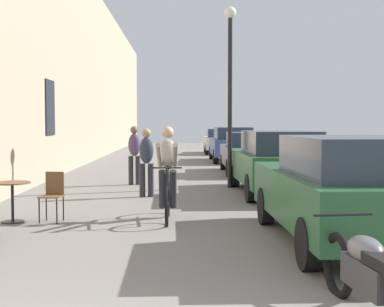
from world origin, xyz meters
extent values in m
cube|color=tan|center=(-3.45, 14.00, 4.09)|extent=(0.50, 68.00, 8.19)
cube|color=black|center=(-3.18, 13.64, 2.25)|extent=(0.04, 1.10, 1.70)
cylinder|color=black|center=(-2.17, 6.47, 0.01)|extent=(0.40, 0.40, 0.02)
cylinder|color=black|center=(-2.17, 6.47, 0.36)|extent=(0.05, 0.05, 0.67)
cylinder|color=brown|center=(-2.17, 6.47, 0.71)|extent=(0.64, 0.64, 0.02)
cylinder|color=black|center=(-1.34, 6.29, 0.23)|extent=(0.02, 0.02, 0.45)
cylinder|color=black|center=(-1.66, 6.34, 0.23)|extent=(0.02, 0.02, 0.45)
cylinder|color=black|center=(-1.29, 6.61, 0.23)|extent=(0.02, 0.02, 0.45)
cylinder|color=black|center=(-1.61, 6.66, 0.23)|extent=(0.02, 0.02, 0.45)
cube|color=brown|center=(-1.48, 6.47, 0.46)|extent=(0.43, 0.43, 0.02)
cube|color=brown|center=(-1.45, 6.65, 0.68)|extent=(0.34, 0.07, 0.42)
torus|color=black|center=(0.59, 6.07, 0.33)|extent=(0.05, 0.71, 0.71)
torus|color=black|center=(0.60, 7.12, 0.33)|extent=(0.05, 0.71, 0.71)
cylinder|color=black|center=(0.60, 7.03, 0.61)|extent=(0.04, 0.21, 0.58)
cylinder|color=black|center=(0.60, 6.53, 0.95)|extent=(0.04, 0.82, 0.14)
cylinder|color=black|center=(0.59, 6.10, 0.67)|extent=(0.04, 0.09, 0.67)
cylinder|color=black|center=(0.60, 6.62, 0.37)|extent=(0.04, 1.00, 0.12)
cylinder|color=black|center=(0.59, 6.12, 1.00)|extent=(0.52, 0.03, 0.03)
ellipsoid|color=black|center=(0.60, 6.94, 0.93)|extent=(0.12, 0.24, 0.06)
ellipsoid|color=#9E9384|center=(0.60, 6.86, 1.21)|extent=(0.34, 0.35, 0.59)
sphere|color=tan|center=(0.60, 6.82, 1.60)|extent=(0.22, 0.22, 0.22)
cylinder|color=#26262D|center=(0.70, 6.79, 0.55)|extent=(0.13, 0.40, 0.75)
cylinder|color=#26262D|center=(0.50, 6.79, 0.55)|extent=(0.13, 0.40, 0.75)
cylinder|color=#9E9384|center=(0.74, 6.47, 1.20)|extent=(0.10, 0.75, 0.48)
cylinder|color=#9E9384|center=(0.45, 6.48, 1.20)|extent=(0.11, 0.75, 0.48)
cylinder|color=#26262D|center=(-0.07, 9.72, 0.40)|extent=(0.14, 0.14, 0.80)
cylinder|color=#26262D|center=(0.12, 9.75, 0.40)|extent=(0.14, 0.14, 0.80)
ellipsoid|color=#2D3342|center=(0.02, 9.73, 1.12)|extent=(0.37, 0.28, 0.63)
sphere|color=#A57A5B|center=(0.02, 9.73, 1.53)|extent=(0.22, 0.22, 0.22)
cylinder|color=#26262D|center=(-0.38, 12.29, 0.41)|extent=(0.14, 0.14, 0.82)
cylinder|color=#26262D|center=(-0.58, 12.29, 0.41)|extent=(0.14, 0.14, 0.82)
ellipsoid|color=#4C3D5B|center=(-0.48, 12.29, 1.15)|extent=(0.35, 0.25, 0.65)
sphere|color=brown|center=(-0.48, 12.29, 1.57)|extent=(0.22, 0.22, 0.22)
cylinder|color=black|center=(2.19, 11.51, 2.30)|extent=(0.12, 0.12, 4.60)
sphere|color=silver|center=(2.19, 11.51, 4.74)|extent=(0.32, 0.32, 0.32)
cube|color=#23512D|center=(3.18, 4.71, 0.68)|extent=(1.91, 4.48, 0.73)
cube|color=#283342|center=(3.19, 4.18, 1.32)|extent=(1.59, 2.43, 0.54)
cylinder|color=black|center=(2.32, 6.17, 0.32)|extent=(0.22, 0.65, 0.64)
cylinder|color=black|center=(4.00, 6.20, 0.32)|extent=(0.22, 0.65, 0.64)
cylinder|color=black|center=(2.37, 3.23, 0.32)|extent=(0.22, 0.65, 0.64)
cube|color=#23512D|center=(3.21, 10.25, 0.68)|extent=(1.92, 4.47, 0.72)
cube|color=#283342|center=(3.22, 9.72, 1.31)|extent=(1.59, 2.43, 0.54)
cylinder|color=black|center=(2.35, 11.70, 0.32)|extent=(0.22, 0.64, 0.64)
cylinder|color=black|center=(4.02, 11.73, 0.32)|extent=(0.22, 0.64, 0.64)
cylinder|color=black|center=(2.41, 8.77, 0.32)|extent=(0.22, 0.64, 0.64)
cylinder|color=black|center=(4.08, 8.81, 0.32)|extent=(0.22, 0.64, 0.64)
cube|color=#595960|center=(3.22, 15.79, 0.62)|extent=(1.72, 4.09, 0.66)
cube|color=#283342|center=(3.22, 15.30, 1.20)|extent=(1.44, 2.21, 0.49)
cylinder|color=black|center=(2.47, 17.14, 0.29)|extent=(0.19, 0.59, 0.59)
cylinder|color=black|center=(4.00, 17.13, 0.29)|extent=(0.19, 0.59, 0.59)
cylinder|color=black|center=(2.44, 14.46, 0.29)|extent=(0.19, 0.59, 0.59)
cylinder|color=black|center=(3.98, 14.44, 0.29)|extent=(0.19, 0.59, 0.59)
cube|color=#384C84|center=(3.21, 21.55, 0.68)|extent=(1.83, 4.43, 0.72)
cube|color=#283342|center=(3.21, 21.02, 1.31)|extent=(1.54, 2.39, 0.54)
cylinder|color=black|center=(2.38, 23.02, 0.32)|extent=(0.21, 0.64, 0.64)
cylinder|color=black|center=(4.05, 23.01, 0.32)|extent=(0.21, 0.64, 0.64)
cylinder|color=black|center=(2.38, 20.09, 0.32)|extent=(0.21, 0.64, 0.64)
cylinder|color=black|center=(4.05, 20.09, 0.32)|extent=(0.21, 0.64, 0.64)
cube|color=beige|center=(3.12, 27.94, 0.62)|extent=(1.73, 4.04, 0.65)
cube|color=#283342|center=(3.11, 27.46, 1.18)|extent=(1.43, 2.19, 0.48)
cylinder|color=black|center=(2.39, 29.27, 0.29)|extent=(0.20, 0.58, 0.58)
cylinder|color=black|center=(3.90, 29.25, 0.29)|extent=(0.20, 0.58, 0.58)
cylinder|color=black|center=(2.34, 26.63, 0.29)|extent=(0.20, 0.58, 0.58)
cylinder|color=black|center=(3.85, 26.60, 0.29)|extent=(0.20, 0.58, 0.58)
torus|color=black|center=(2.45, 2.31, 0.30)|extent=(0.16, 0.70, 0.69)
cube|color=#333338|center=(2.52, 1.59, 0.40)|extent=(0.32, 0.78, 0.28)
ellipsoid|color=#595960|center=(2.51, 1.69, 0.62)|extent=(0.33, 0.55, 0.24)
cylinder|color=black|center=(2.46, 2.21, 0.85)|extent=(0.62, 0.09, 0.03)
camera|label=1|loc=(0.81, -3.13, 1.77)|focal=50.41mm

